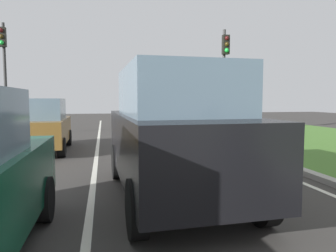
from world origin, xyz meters
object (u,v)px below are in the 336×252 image
object	(u,v)px
car_hatchback_far	(41,126)
traffic_light_near_right	(225,65)
traffic_light_overhead_left	(4,60)
car_suv_ahead	(174,132)

from	to	relation	value
car_hatchback_far	traffic_light_near_right	bearing A→B (deg)	21.36
car_hatchback_far	traffic_light_near_right	world-z (taller)	traffic_light_near_right
car_hatchback_far	traffic_light_overhead_left	world-z (taller)	traffic_light_overhead_left
traffic_light_near_right	traffic_light_overhead_left	xyz separation A→B (m)	(-10.35, 1.94, 0.20)
car_suv_ahead	car_hatchback_far	xyz separation A→B (m)	(-3.26, 5.68, -0.28)
car_hatchback_far	traffic_light_near_right	distance (m)	8.86
car_suv_ahead	traffic_light_overhead_left	xyz separation A→B (m)	(-5.80, 10.94, 2.46)
car_hatchback_far	traffic_light_overhead_left	distance (m)	6.45
car_suv_ahead	traffic_light_overhead_left	distance (m)	12.62
car_suv_ahead	car_hatchback_far	distance (m)	6.55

